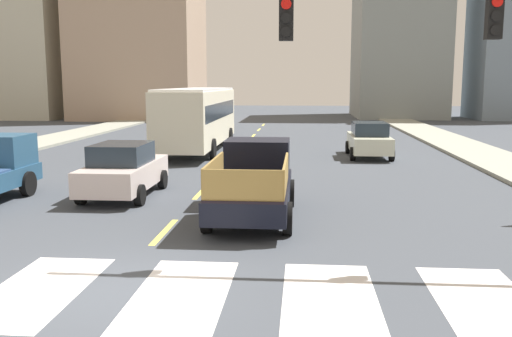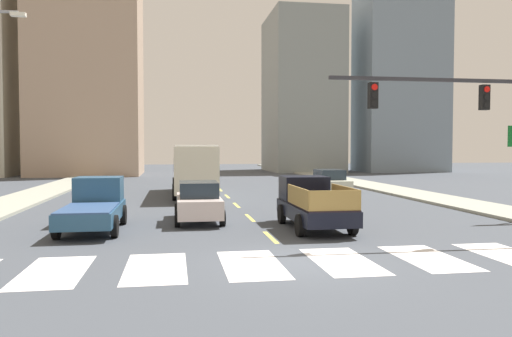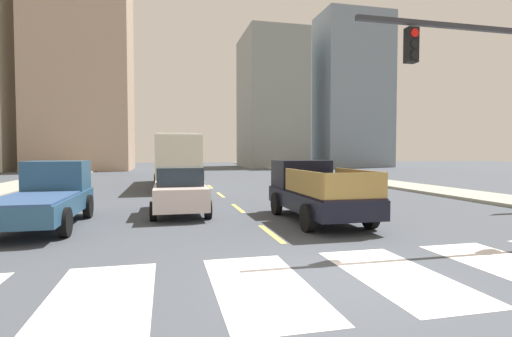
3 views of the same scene
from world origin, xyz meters
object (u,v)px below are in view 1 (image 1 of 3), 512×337
Objects in this scene: sedan_near_left at (369,140)px; pickup_stakebed at (254,181)px; city_bus at (198,115)px; sedan_mid at (124,170)px.

pickup_stakebed is at bearing -112.78° from sedan_near_left.
city_bus reaches higher than sedan_near_left.
pickup_stakebed reaches higher than sedan_near_left.
sedan_mid is (-4.38, 2.17, -0.08)m from pickup_stakebed.
city_bus is 8.94m from sedan_near_left.
pickup_stakebed is 1.18× the size of sedan_near_left.
city_bus reaches higher than sedan_mid.
pickup_stakebed is 0.48× the size of city_bus.
pickup_stakebed is 13.24m from sedan_near_left.
pickup_stakebed reaches higher than sedan_mid.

